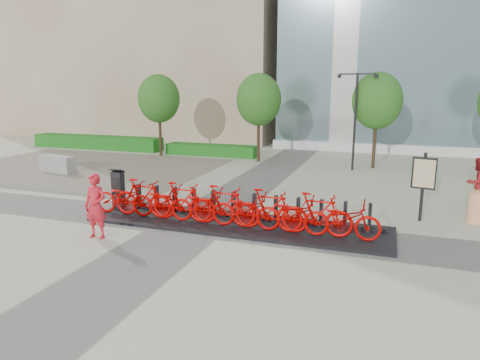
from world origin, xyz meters
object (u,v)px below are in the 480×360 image
(construction_barrel, at_px, (477,207))
(kiosk, at_px, (118,189))
(worker_red, at_px, (96,206))
(jersey_barrier, at_px, (58,164))
(bike_0, at_px, (124,198))
(map_sign, at_px, (424,176))
(pedestrian, at_px, (477,183))

(construction_barrel, bearing_deg, kiosk, -167.97)
(worker_red, distance_m, jersey_barrier, 11.14)
(jersey_barrier, bearing_deg, bike_0, -23.53)
(bike_0, relative_size, map_sign, 0.95)
(bike_0, bearing_deg, map_sign, -73.80)
(kiosk, bearing_deg, bike_0, -48.03)
(pedestrian, height_order, construction_barrel, pedestrian)
(kiosk, xyz_separation_m, pedestrian, (12.06, 4.54, 0.15))
(pedestrian, xyz_separation_m, map_sign, (-1.98, -2.38, 0.57))
(pedestrian, bearing_deg, map_sign, 14.60)
(worker_red, bearing_deg, map_sign, 26.33)
(worker_red, relative_size, jersey_barrier, 0.86)
(worker_red, distance_m, pedestrian, 13.12)
(kiosk, relative_size, jersey_barrier, 0.65)
(jersey_barrier, bearing_deg, map_sign, 2.82)
(worker_red, height_order, construction_barrel, worker_red)
(construction_barrel, height_order, jersey_barrier, construction_barrel)
(kiosk, bearing_deg, construction_barrel, 6.92)
(map_sign, bearing_deg, worker_red, -140.56)
(jersey_barrier, bearing_deg, kiosk, -22.79)
(pedestrian, relative_size, jersey_barrier, 0.83)
(pedestrian, bearing_deg, kiosk, -15.01)
(worker_red, bearing_deg, construction_barrel, 23.99)
(construction_barrel, relative_size, jersey_barrier, 0.47)
(construction_barrel, bearing_deg, map_sign, -168.21)
(kiosk, distance_m, jersey_barrier, 8.63)
(jersey_barrier, relative_size, map_sign, 0.98)
(construction_barrel, bearing_deg, pedestrian, 81.78)
(construction_barrel, distance_m, map_sign, 1.98)
(construction_barrel, bearing_deg, bike_0, -164.45)
(bike_0, xyz_separation_m, construction_barrel, (11.13, 3.10, -0.13))
(worker_red, height_order, pedestrian, worker_red)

